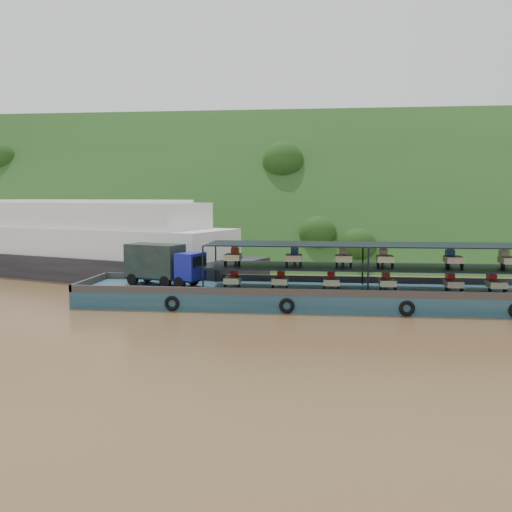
# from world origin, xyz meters

# --- Properties ---
(ground) EXTENTS (160.00, 160.00, 0.00)m
(ground) POSITION_xyz_m (0.00, 0.00, 0.00)
(ground) COLOR brown
(ground) RESTS_ON ground
(hillside) EXTENTS (140.00, 39.60, 39.60)m
(hillside) POSITION_xyz_m (0.00, 36.00, 0.00)
(hillside) COLOR #193A15
(hillside) RESTS_ON ground
(cargo_barge) EXTENTS (35.00, 7.18, 4.54)m
(cargo_barge) POSITION_xyz_m (2.22, -0.59, 1.08)
(cargo_barge) COLOR #143747
(cargo_barge) RESTS_ON ground
(passenger_ferry) EXTENTS (38.89, 22.01, 7.68)m
(passenger_ferry) POSITION_xyz_m (-21.01, 13.16, 3.33)
(passenger_ferry) COLOR black
(passenger_ferry) RESTS_ON ground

